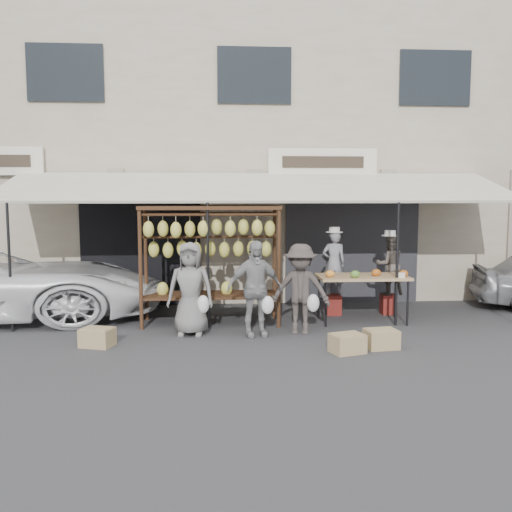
{
  "coord_description": "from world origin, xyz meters",
  "views": [
    {
      "loc": [
        -0.85,
        -9.13,
        2.44
      ],
      "look_at": [
        -0.11,
        1.4,
        1.3
      ],
      "focal_mm": 40.0,
      "sensor_mm": 36.0,
      "label": 1
    }
  ],
  "objects_px": {
    "customer_mid": "(255,288)",
    "crate_far": "(97,337)",
    "vendor_left": "(334,263)",
    "crate_near_b": "(381,339)",
    "produce_table": "(363,278)",
    "vendor_right": "(389,264)",
    "customer_left": "(190,289)",
    "crate_near_a": "(347,343)",
    "banana_rack": "(210,241)",
    "customer_right": "(300,289)"
  },
  "relations": [
    {
      "from": "customer_mid",
      "to": "crate_near_a",
      "type": "xyz_separation_m",
      "value": [
        1.36,
        -1.17,
        -0.68
      ]
    },
    {
      "from": "customer_mid",
      "to": "crate_far",
      "type": "xyz_separation_m",
      "value": [
        -2.58,
        -0.52,
        -0.68
      ]
    },
    {
      "from": "vendor_left",
      "to": "vendor_right",
      "type": "relative_size",
      "value": 1.05
    },
    {
      "from": "crate_far",
      "to": "vendor_left",
      "type": "bearing_deg",
      "value": 26.67
    },
    {
      "from": "produce_table",
      "to": "customer_left",
      "type": "relative_size",
      "value": 1.04
    },
    {
      "from": "banana_rack",
      "to": "crate_far",
      "type": "xyz_separation_m",
      "value": [
        -1.81,
        -1.46,
        -1.42
      ]
    },
    {
      "from": "vendor_left",
      "to": "crate_far",
      "type": "height_order",
      "value": "vendor_left"
    },
    {
      "from": "banana_rack",
      "to": "crate_near_a",
      "type": "bearing_deg",
      "value": -44.78
    },
    {
      "from": "produce_table",
      "to": "crate_far",
      "type": "height_order",
      "value": "produce_table"
    },
    {
      "from": "customer_mid",
      "to": "banana_rack",
      "type": "bearing_deg",
      "value": 117.07
    },
    {
      "from": "customer_mid",
      "to": "vendor_right",
      "type": "bearing_deg",
      "value": 17.38
    },
    {
      "from": "customer_mid",
      "to": "customer_left",
      "type": "bearing_deg",
      "value": 160.77
    },
    {
      "from": "crate_near_b",
      "to": "customer_mid",
      "type": "bearing_deg",
      "value": 154.27
    },
    {
      "from": "produce_table",
      "to": "customer_mid",
      "type": "xyz_separation_m",
      "value": [
        -2.13,
        -0.91,
        -0.03
      ]
    },
    {
      "from": "customer_left",
      "to": "crate_far",
      "type": "height_order",
      "value": "customer_left"
    },
    {
      "from": "vendor_right",
      "to": "crate_near_a",
      "type": "distance_m",
      "value": 3.29
    },
    {
      "from": "produce_table",
      "to": "crate_near_b",
      "type": "xyz_separation_m",
      "value": [
        -0.17,
        -1.85,
        -0.71
      ]
    },
    {
      "from": "customer_right",
      "to": "crate_near_a",
      "type": "height_order",
      "value": "customer_right"
    },
    {
      "from": "vendor_left",
      "to": "crate_near_b",
      "type": "distance_m",
      "value": 2.75
    },
    {
      "from": "customer_right",
      "to": "crate_near_a",
      "type": "bearing_deg",
      "value": -55.37
    },
    {
      "from": "customer_left",
      "to": "customer_right",
      "type": "xyz_separation_m",
      "value": [
        1.92,
        -0.02,
        -0.02
      ]
    },
    {
      "from": "vendor_left",
      "to": "crate_near_b",
      "type": "height_order",
      "value": "vendor_left"
    },
    {
      "from": "customer_right",
      "to": "vendor_left",
      "type": "bearing_deg",
      "value": 70.81
    },
    {
      "from": "banana_rack",
      "to": "customer_right",
      "type": "distance_m",
      "value": 1.94
    },
    {
      "from": "customer_right",
      "to": "crate_far",
      "type": "height_order",
      "value": "customer_right"
    },
    {
      "from": "banana_rack",
      "to": "crate_near_b",
      "type": "xyz_separation_m",
      "value": [
        2.73,
        -1.88,
        -1.42
      ]
    },
    {
      "from": "produce_table",
      "to": "vendor_right",
      "type": "relative_size",
      "value": 1.37
    },
    {
      "from": "vendor_right",
      "to": "vendor_left",
      "type": "bearing_deg",
      "value": -7.01
    },
    {
      "from": "customer_left",
      "to": "banana_rack",
      "type": "bearing_deg",
      "value": 72.9
    },
    {
      "from": "customer_mid",
      "to": "produce_table",
      "type": "bearing_deg",
      "value": 10.94
    },
    {
      "from": "produce_table",
      "to": "crate_near_b",
      "type": "bearing_deg",
      "value": -95.32
    },
    {
      "from": "produce_table",
      "to": "customer_right",
      "type": "height_order",
      "value": "customer_right"
    },
    {
      "from": "customer_mid",
      "to": "crate_near_a",
      "type": "relative_size",
      "value": 3.39
    },
    {
      "from": "customer_left",
      "to": "crate_near_b",
      "type": "relative_size",
      "value": 3.27
    },
    {
      "from": "vendor_left",
      "to": "customer_right",
      "type": "bearing_deg",
      "value": 62.49
    },
    {
      "from": "banana_rack",
      "to": "vendor_right",
      "type": "height_order",
      "value": "banana_rack"
    },
    {
      "from": "crate_near_b",
      "to": "crate_far",
      "type": "height_order",
      "value": "crate_near_b"
    },
    {
      "from": "crate_near_a",
      "to": "customer_left",
      "type": "bearing_deg",
      "value": 152.09
    },
    {
      "from": "vendor_right",
      "to": "customer_left",
      "type": "relative_size",
      "value": 0.76
    },
    {
      "from": "vendor_left",
      "to": "customer_mid",
      "type": "height_order",
      "value": "vendor_left"
    },
    {
      "from": "banana_rack",
      "to": "produce_table",
      "type": "height_order",
      "value": "banana_rack"
    },
    {
      "from": "crate_near_b",
      "to": "customer_right",
      "type": "bearing_deg",
      "value": 137.29
    },
    {
      "from": "produce_table",
      "to": "crate_near_b",
      "type": "distance_m",
      "value": 1.99
    },
    {
      "from": "crate_near_a",
      "to": "crate_near_b",
      "type": "xyz_separation_m",
      "value": [
        0.6,
        0.23,
        0.0
      ]
    },
    {
      "from": "crate_near_b",
      "to": "crate_far",
      "type": "xyz_separation_m",
      "value": [
        -4.54,
        0.42,
        -0.0
      ]
    },
    {
      "from": "banana_rack",
      "to": "produce_table",
      "type": "bearing_deg",
      "value": -0.59
    },
    {
      "from": "produce_table",
      "to": "customer_right",
      "type": "distance_m",
      "value": 1.54
    },
    {
      "from": "banana_rack",
      "to": "customer_mid",
      "type": "xyz_separation_m",
      "value": [
        0.77,
        -0.94,
        -0.74
      ]
    },
    {
      "from": "banana_rack",
      "to": "produce_table",
      "type": "xyz_separation_m",
      "value": [
        2.9,
        -0.03,
        -0.71
      ]
    },
    {
      "from": "crate_near_a",
      "to": "crate_far",
      "type": "relative_size",
      "value": 0.99
    }
  ]
}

